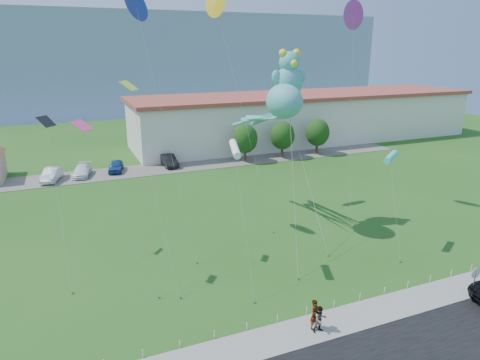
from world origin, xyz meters
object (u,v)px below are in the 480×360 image
at_px(warehouse, 306,117).
at_px(parked_car_white, 82,171).
at_px(stop_sign, 475,276).
at_px(parked_car_blue, 116,166).
at_px(parked_car_black, 169,160).
at_px(pedestrian_left, 315,314).
at_px(pedestrian_right, 320,319).
at_px(parked_car_silver, 52,174).
at_px(octopus_kite, 276,109).
at_px(teddy_bear_kite, 289,79).

distance_m(warehouse, parked_car_white, 39.16).
height_order(warehouse, stop_sign, warehouse).
bearing_deg(parked_car_blue, parked_car_white, -159.85).
bearing_deg(stop_sign, parked_car_black, 104.28).
height_order(pedestrian_left, parked_car_blue, pedestrian_left).
height_order(pedestrian_right, parked_car_silver, pedestrian_right).
height_order(pedestrian_left, octopus_kite, octopus_kite).
height_order(parked_car_silver, parked_car_blue, parked_car_silver).
bearing_deg(warehouse, octopus_kite, -125.17).
xyz_separation_m(pedestrian_right, parked_car_silver, (-14.32, 37.73, -0.07)).
bearing_deg(parked_car_blue, octopus_kite, -51.44).
relative_size(pedestrian_right, parked_car_silver, 0.34).
bearing_deg(warehouse, pedestrian_left, -120.34).
height_order(warehouse, pedestrian_right, warehouse).
distance_m(pedestrian_left, parked_car_white, 39.53).
xyz_separation_m(pedestrian_left, parked_car_black, (0.69, 38.60, -0.18)).
bearing_deg(parked_car_white, parked_car_black, 16.35).
height_order(parked_car_silver, parked_car_black, parked_car_black).
relative_size(pedestrian_left, parked_car_silver, 0.39).
xyz_separation_m(pedestrian_left, pedestrian_right, (0.14, -0.36, -0.12)).
relative_size(parked_car_silver, parked_car_black, 0.99).
distance_m(pedestrian_right, teddy_bear_kite, 20.62).
bearing_deg(parked_car_black, parked_car_silver, -177.53).
bearing_deg(pedestrian_left, parked_car_white, 79.88).
distance_m(warehouse, parked_car_blue, 34.92).
relative_size(parked_car_silver, parked_car_blue, 1.12).
xyz_separation_m(parked_car_white, octopus_kite, (15.39, -23.42, 9.97)).
bearing_deg(parked_car_silver, octopus_kite, -34.56).
xyz_separation_m(parked_car_silver, parked_car_blue, (7.79, 1.19, -0.06)).
bearing_deg(teddy_bear_kite, parked_car_black, 103.04).
bearing_deg(pedestrian_right, octopus_kite, 75.84).
relative_size(stop_sign, pedestrian_left, 1.35).
relative_size(stop_sign, teddy_bear_kite, 0.16).
relative_size(parked_car_silver, teddy_bear_kite, 0.30).
bearing_deg(parked_car_black, pedestrian_right, -93.08).
relative_size(warehouse, octopus_kite, 3.96).
relative_size(pedestrian_right, teddy_bear_kite, 0.10).
distance_m(pedestrian_right, parked_car_blue, 39.46).
distance_m(parked_car_silver, teddy_bear_kite, 32.58).
xyz_separation_m(warehouse, pedestrian_left, (-27.38, -46.77, -3.10)).
xyz_separation_m(pedestrian_right, octopus_kite, (4.60, 15.01, 9.80)).
bearing_deg(stop_sign, teddy_bear_kite, 106.01).
bearing_deg(parked_car_white, pedestrian_left, -60.72).
bearing_deg(octopus_kite, pedestrian_left, -107.92).
xyz_separation_m(pedestrian_left, teddy_bear_kite, (6.13, 15.10, 12.14)).
height_order(pedestrian_right, parked_car_blue, pedestrian_right).
bearing_deg(parked_car_silver, pedestrian_right, -53.57).
bearing_deg(stop_sign, pedestrian_left, 172.51).
bearing_deg(teddy_bear_kite, pedestrian_left, -112.11).
bearing_deg(parked_car_silver, stop_sign, -41.50).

